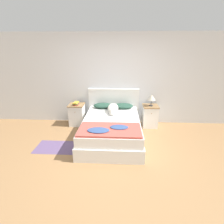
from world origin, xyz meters
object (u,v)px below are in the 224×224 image
(book_stack, at_px, (76,103))
(bed, at_px, (112,129))
(table_lamp, at_px, (152,98))
(nightstand_right, at_px, (150,116))
(nightstand_left, at_px, (77,115))
(dog, at_px, (113,108))
(pillow_right, at_px, (123,106))
(pillow_left, at_px, (103,106))

(book_stack, bearing_deg, bed, -36.56)
(table_lamp, bearing_deg, nightstand_right, 90.00)
(nightstand_left, bearing_deg, dog, -14.75)
(table_lamp, bearing_deg, dog, -166.15)
(book_stack, distance_m, table_lamp, 2.12)
(bed, distance_m, nightstand_right, 1.33)
(nightstand_right, distance_m, table_lamp, 0.55)
(bed, xyz_separation_m, nightstand_right, (1.05, 0.81, 0.05))
(pillow_right, xyz_separation_m, table_lamp, (0.76, -0.03, 0.26))
(nightstand_right, distance_m, book_stack, 2.14)
(dog, xyz_separation_m, book_stack, (-1.06, 0.25, 0.04))
(nightstand_right, bearing_deg, nightstand_left, 180.00)
(pillow_right, relative_size, table_lamp, 1.68)
(bed, distance_m, nightstand_left, 1.33)
(nightstand_right, height_order, table_lamp, table_lamp)
(nightstand_left, height_order, nightstand_right, same)
(pillow_right, distance_m, dog, 0.40)
(book_stack, bearing_deg, dog, -13.31)
(table_lamp, bearing_deg, nightstand_left, 179.40)
(nightstand_left, relative_size, table_lamp, 1.92)
(bed, bearing_deg, dog, 89.03)
(pillow_right, bearing_deg, nightstand_right, -0.58)
(bed, bearing_deg, nightstand_right, 37.57)
(nightstand_right, bearing_deg, pillow_right, 179.42)
(book_stack, bearing_deg, table_lamp, 0.16)
(bed, height_order, book_stack, book_stack)
(pillow_left, xyz_separation_m, book_stack, (-0.77, -0.04, 0.06))
(dog, bearing_deg, nightstand_left, 165.25)
(pillow_right, bearing_deg, bed, -109.49)
(bed, height_order, pillow_left, pillow_left)
(nightstand_right, height_order, dog, dog)
(book_stack, bearing_deg, pillow_left, 2.68)
(bed, xyz_separation_m, dog, (0.01, 0.53, 0.36))
(bed, xyz_separation_m, pillow_left, (-0.29, 0.82, 0.34))
(nightstand_right, bearing_deg, dog, -165.01)
(pillow_left, bearing_deg, nightstand_left, -179.42)
(pillow_right, height_order, dog, dog)
(pillow_left, height_order, table_lamp, table_lamp)
(dog, distance_m, book_stack, 1.09)
(nightstand_left, height_order, pillow_right, pillow_right)
(nightstand_left, distance_m, book_stack, 0.35)
(table_lamp, bearing_deg, pillow_right, 177.75)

